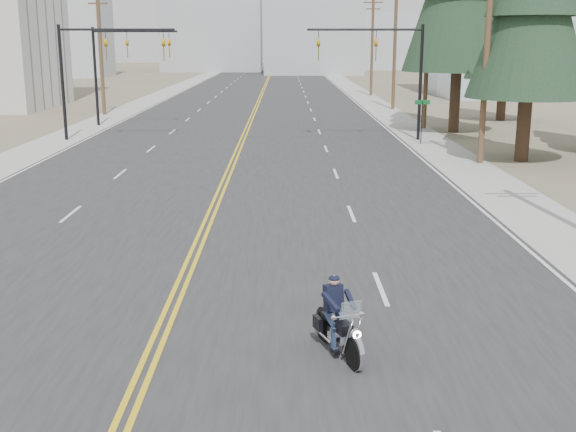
# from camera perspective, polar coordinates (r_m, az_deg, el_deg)

# --- Properties ---
(ground_plane) EXTENTS (400.00, 400.00, 0.00)m
(ground_plane) POSITION_cam_1_polar(r_m,az_deg,el_deg) (14.53, -10.80, -11.03)
(ground_plane) COLOR #776D56
(ground_plane) RESTS_ON ground
(road) EXTENTS (20.00, 200.00, 0.01)m
(road) POSITION_cam_1_polar(r_m,az_deg,el_deg) (83.23, -2.14, 9.49)
(road) COLOR #303033
(road) RESTS_ON ground
(sidewalk_left) EXTENTS (3.00, 200.00, 0.01)m
(sidewalk_left) POSITION_cam_1_polar(r_m,az_deg,el_deg) (84.38, -10.07, 9.35)
(sidewalk_left) COLOR #A5A5A0
(sidewalk_left) RESTS_ON ground
(sidewalk_right) EXTENTS (3.00, 200.00, 0.01)m
(sidewalk_right) POSITION_cam_1_polar(r_m,az_deg,el_deg) (83.67, 5.87, 9.45)
(sidewalk_right) COLOR #A5A5A0
(sidewalk_right) RESTS_ON ground
(traffic_mast_left) EXTENTS (7.10, 0.26, 7.00)m
(traffic_mast_left) POSITION_cam_1_polar(r_m,az_deg,el_deg) (46.45, -15.08, 11.86)
(traffic_mast_left) COLOR black
(traffic_mast_left) RESTS_ON ground
(traffic_mast_right) EXTENTS (7.10, 0.26, 7.00)m
(traffic_mast_right) POSITION_cam_1_polar(r_m,az_deg,el_deg) (45.44, 7.93, 12.16)
(traffic_mast_right) COLOR black
(traffic_mast_right) RESTS_ON ground
(traffic_mast_far) EXTENTS (6.10, 0.26, 7.00)m
(traffic_mast_far) POSITION_cam_1_polar(r_m,az_deg,el_deg) (54.31, -13.29, 12.09)
(traffic_mast_far) COLOR black
(traffic_mast_far) RESTS_ON ground
(street_sign) EXTENTS (0.90, 0.06, 2.62)m
(street_sign) POSITION_cam_1_polar(r_m,az_deg,el_deg) (43.95, 10.54, 7.92)
(street_sign) COLOR black
(street_sign) RESTS_ON ground
(utility_pole_b) EXTENTS (2.20, 0.30, 11.50)m
(utility_pole_b) POSITION_cam_1_polar(r_m,az_deg,el_deg) (37.31, 15.48, 13.13)
(utility_pole_b) COLOR brown
(utility_pole_b) RESTS_ON ground
(utility_pole_c) EXTENTS (2.20, 0.30, 11.00)m
(utility_pole_c) POSITION_cam_1_polar(r_m,az_deg,el_deg) (51.93, 10.96, 13.09)
(utility_pole_c) COLOR brown
(utility_pole_c) RESTS_ON ground
(utility_pole_d) EXTENTS (2.20, 0.30, 11.50)m
(utility_pole_d) POSITION_cam_1_polar(r_m,az_deg,el_deg) (66.71, 8.45, 13.47)
(utility_pole_d) COLOR brown
(utility_pole_d) RESTS_ON ground
(utility_pole_e) EXTENTS (2.20, 0.30, 11.00)m
(utility_pole_e) POSITION_cam_1_polar(r_m,az_deg,el_deg) (83.56, 6.67, 13.36)
(utility_pole_e) COLOR brown
(utility_pole_e) RESTS_ON ground
(utility_pole_left) EXTENTS (2.20, 0.30, 10.50)m
(utility_pole_left) POSITION_cam_1_polar(r_m,az_deg,el_deg) (62.82, -14.59, 12.73)
(utility_pole_left) COLOR brown
(utility_pole_left) RESTS_ON ground
(glass_building) EXTENTS (24.00, 16.00, 20.00)m
(glass_building) POSITION_cam_1_polar(r_m,az_deg,el_deg) (88.12, 19.92, 15.45)
(glass_building) COLOR #9EB5CC
(glass_building) RESTS_ON ground
(haze_bldg_a) EXTENTS (14.00, 12.00, 22.00)m
(haze_bldg_a) POSITION_cam_1_polar(r_m,az_deg,el_deg) (133.48, -17.30, 15.19)
(haze_bldg_a) COLOR #B7BCC6
(haze_bldg_a) RESTS_ON ground
(haze_bldg_b) EXTENTS (18.00, 14.00, 14.00)m
(haze_bldg_b) POSITION_cam_1_polar(r_m,az_deg,el_deg) (138.08, 1.98, 14.04)
(haze_bldg_b) COLOR #ADB2B7
(haze_bldg_b) RESTS_ON ground
(haze_bldg_c) EXTENTS (16.00, 12.00, 18.00)m
(haze_bldg_c) POSITION_cam_1_polar(r_m,az_deg,el_deg) (128.57, 17.15, 14.39)
(haze_bldg_c) COLOR #B7BCC6
(haze_bldg_c) RESTS_ON ground
(haze_bldg_d) EXTENTS (20.00, 15.00, 26.00)m
(haze_bldg_d) POSITION_cam_1_polar(r_m,az_deg,el_deg) (153.83, -6.00, 16.17)
(haze_bldg_d) COLOR #ADB2B7
(haze_bldg_d) RESTS_ON ground
(haze_bldg_e) EXTENTS (14.00, 14.00, 12.00)m
(haze_bldg_e) POSITION_cam_1_polar(r_m,az_deg,el_deg) (164.51, 7.72, 13.51)
(haze_bldg_e) COLOR #B7BCC6
(haze_bldg_e) RESTS_ON ground
(haze_bldg_f) EXTENTS (12.00, 12.00, 16.00)m
(haze_bldg_f) POSITION_cam_1_polar(r_m,az_deg,el_deg) (152.36, -21.12, 13.50)
(haze_bldg_f) COLOR #ADB2B7
(haze_bldg_f) RESTS_ON ground
(motorcyclist) EXTENTS (1.48, 2.17, 1.56)m
(motorcyclist) POSITION_cam_1_polar(r_m,az_deg,el_deg) (14.19, 4.06, -8.00)
(motorcyclist) COLOR black
(motorcyclist) RESTS_ON ground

